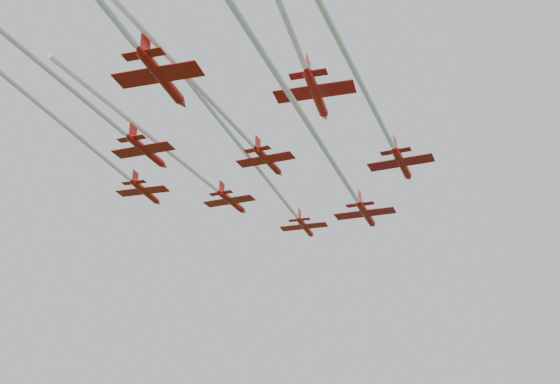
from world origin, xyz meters
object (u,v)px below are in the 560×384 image
(jet_lead, at_px, (282,199))
(jet_row4_right, at_px, (281,7))
(jet_row2_right, at_px, (338,171))
(jet_row3_right, at_px, (383,127))
(jet_row2_left, at_px, (199,175))
(jet_row3_mid, at_px, (240,131))
(jet_row4_left, at_px, (87,102))
(jet_row3_left, at_px, (111,164))

(jet_lead, bearing_deg, jet_row4_right, -73.20)
(jet_row2_right, xyz_separation_m, jet_row3_right, (7.38, -10.23, 0.08))
(jet_lead, height_order, jet_row2_left, jet_row2_left)
(jet_row4_right, bearing_deg, jet_lead, 104.67)
(jet_row3_mid, bearing_deg, jet_lead, 98.30)
(jet_row3_right, bearing_deg, jet_row3_mid, -177.55)
(jet_lead, height_order, jet_row4_left, jet_lead)
(jet_row2_right, height_order, jet_row3_mid, jet_row3_mid)
(jet_row3_mid, distance_m, jet_row3_right, 18.39)
(jet_row2_right, distance_m, jet_row3_left, 31.52)
(jet_row3_mid, bearing_deg, jet_row2_left, 137.23)
(jet_row4_right, bearing_deg, jet_row2_left, 123.07)
(jet_row2_left, bearing_deg, jet_row3_left, -127.11)
(jet_row4_left, distance_m, jet_row4_right, 25.46)
(jet_row3_left, distance_m, jet_row3_mid, 20.13)
(jet_row2_left, relative_size, jet_row3_right, 1.04)
(jet_row3_mid, height_order, jet_row4_left, jet_row3_mid)
(jet_row4_left, bearing_deg, jet_row3_right, 25.38)
(jet_row2_right, height_order, jet_row3_right, jet_row2_right)
(jet_lead, xyz_separation_m, jet_row3_mid, (1.18, -23.51, -0.23))
(jet_row4_left, height_order, jet_row4_right, jet_row4_right)
(jet_lead, relative_size, jet_row3_mid, 1.32)
(jet_lead, bearing_deg, jet_row3_right, -50.93)
(jet_row2_right, height_order, jet_row4_left, jet_row4_left)
(jet_row2_right, bearing_deg, jet_row4_right, -85.38)
(jet_lead, height_order, jet_row3_left, jet_lead)
(jet_row2_left, xyz_separation_m, jet_row2_right, (21.81, -3.09, -3.57))
(jet_row3_left, xyz_separation_m, jet_row3_mid, (19.95, -2.63, 0.60))
(jet_row4_right, bearing_deg, jet_row3_mid, 117.87)
(jet_row3_mid, relative_size, jet_row3_right, 0.90)
(jet_lead, xyz_separation_m, jet_row3_left, (-18.77, -20.89, -0.83))
(jet_row3_left, relative_size, jet_row3_right, 0.97)
(jet_lead, xyz_separation_m, jet_row3_right, (19.34, -24.50, -2.98))
(jet_row2_left, distance_m, jet_row4_left, 26.50)
(jet_row3_left, bearing_deg, jet_row4_right, -37.29)
(jet_row3_left, bearing_deg, jet_row4_left, -68.41)
(jet_lead, relative_size, jet_row2_right, 0.85)
(jet_row3_mid, height_order, jet_row3_right, jet_row3_mid)
(jet_row2_right, relative_size, jet_row3_mid, 1.54)
(jet_row2_right, relative_size, jet_row4_right, 1.05)
(jet_row2_right, xyz_separation_m, jet_row4_right, (0.67, -29.72, 3.59))
(jet_row3_right, height_order, jet_row4_left, jet_row4_left)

